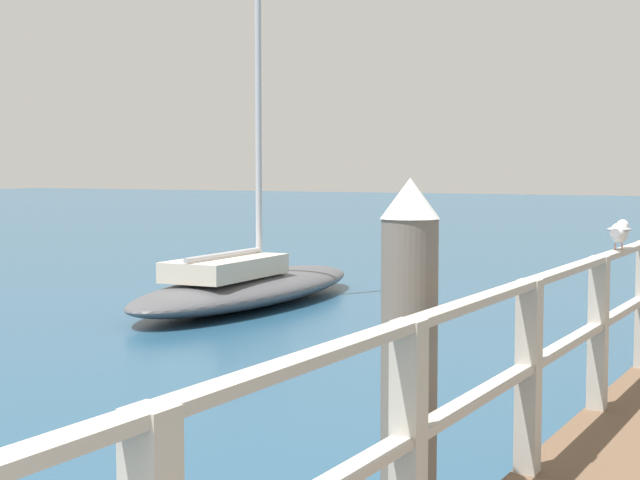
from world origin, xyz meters
TOP-DOWN VIEW (x-y plane):
  - dock_piling_near at (-1.53, 4.86)m, footprint 0.29×0.29m
  - seagull_foreground at (-1.15, 7.80)m, footprint 0.19×0.48m
  - boat_2 at (-8.01, 13.26)m, footprint 2.16×6.13m

SIDE VIEW (x-z plane):
  - boat_2 at x=-8.01m, z-range -3.00..3.65m
  - dock_piling_near at x=-1.53m, z-range 0.01..2.11m
  - seagull_foreground at x=-1.15m, z-range 1.57..1.79m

